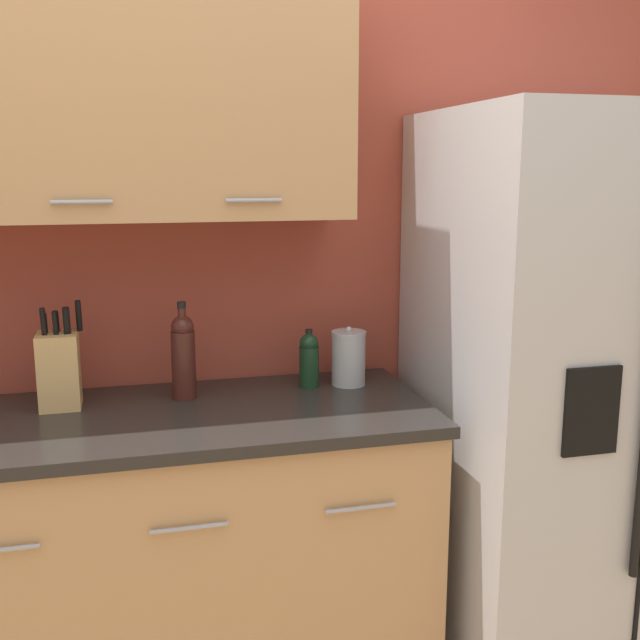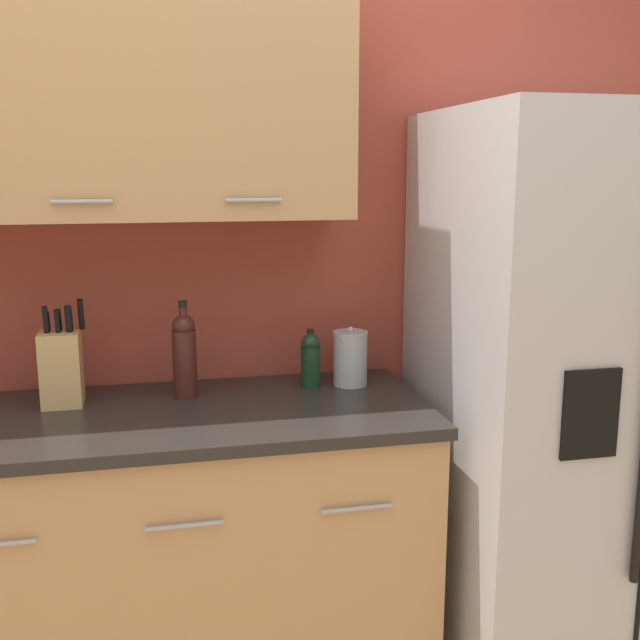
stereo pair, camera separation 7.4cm
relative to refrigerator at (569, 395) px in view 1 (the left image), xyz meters
name	(u,v)px [view 1 (the left image)]	position (x,y,z in m)	size (l,w,h in m)	color
wall_back	(133,232)	(-1.33, 0.39, 0.52)	(10.00, 0.39, 2.60)	#993D2D
counter_unit	(104,561)	(-1.47, 0.09, -0.43)	(1.95, 0.64, 0.91)	black
refrigerator	(569,395)	(0.00, 0.00, 0.00)	(0.88, 0.82, 1.78)	#B2B2B5
knife_block	(59,369)	(-1.57, 0.21, 0.14)	(0.13, 0.12, 0.32)	tan
wine_bottle	(183,355)	(-1.21, 0.21, 0.16)	(0.07, 0.07, 0.30)	#3D1914
oil_bottle	(309,359)	(-0.80, 0.24, 0.11)	(0.06, 0.06, 0.19)	black
steel_canister	(349,358)	(-0.67, 0.23, 0.11)	(0.11, 0.11, 0.19)	#A3A3A5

